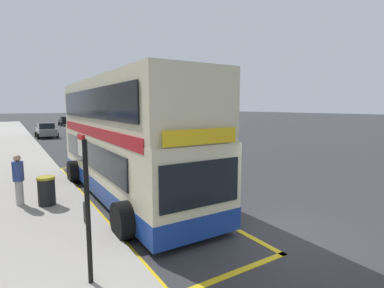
{
  "coord_description": "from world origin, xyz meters",
  "views": [
    {
      "loc": [
        -6.2,
        -4.97,
        3.41
      ],
      "look_at": [
        0.0,
        4.9,
        1.91
      ],
      "focal_mm": 27.47,
      "sensor_mm": 36.0,
      "label": 1
    }
  ],
  "objects": [
    {
      "name": "bus_bay_markings",
      "position": [
        -2.46,
        5.86,
        0.01
      ],
      "size": [
        3.08,
        13.18,
        0.01
      ],
      "color": "gold",
      "rests_on": "ground"
    },
    {
      "name": "pedestrian_waiting_near_sign",
      "position": [
        -6.02,
        6.11,
        1.06
      ],
      "size": [
        0.34,
        0.34,
        1.69
      ],
      "color": "#B7B2AD",
      "rests_on": "pavement_near"
    },
    {
      "name": "parked_car_black_across",
      "position": [
        2.56,
        51.59,
        0.8
      ],
      "size": [
        2.09,
        4.2,
        1.62
      ],
      "rotation": [
        0.0,
        0.0,
        -0.02
      ],
      "color": "black",
      "rests_on": "ground"
    },
    {
      "name": "bus_stop_sign",
      "position": [
        -5.08,
        0.44,
        1.76
      ],
      "size": [
        0.09,
        0.51,
        2.76
      ],
      "color": "black",
      "rests_on": "pavement_near"
    },
    {
      "name": "double_decker_bus",
      "position": [
        -2.46,
        5.85,
        2.06
      ],
      "size": [
        3.23,
        10.57,
        4.4
      ],
      "color": "beige",
      "rests_on": "ground"
    },
    {
      "name": "pavement_near",
      "position": [
        -7.0,
        32.0,
        0.07
      ],
      "size": [
        6.0,
        76.0,
        0.14
      ],
      "primitive_type": "cube",
      "color": "#A39E93",
      "rests_on": "ground"
    },
    {
      "name": "parked_car_grey_ahead",
      "position": [
        -2.67,
        30.84,
        0.8
      ],
      "size": [
        2.09,
        4.2,
        1.62
      ],
      "rotation": [
        0.0,
        0.0,
        3.19
      ],
      "color": "slate",
      "rests_on": "ground"
    },
    {
      "name": "parked_car_maroon_behind",
      "position": [
        4.71,
        32.44,
        0.8
      ],
      "size": [
        2.09,
        4.2,
        1.62
      ],
      "rotation": [
        0.0,
        0.0,
        -0.02
      ],
      "color": "maroon",
      "rests_on": "ground"
    },
    {
      "name": "parked_car_teal_distant",
      "position": [
        4.54,
        44.41,
        0.8
      ],
      "size": [
        2.09,
        4.2,
        1.62
      ],
      "rotation": [
        0.0,
        0.0,
        0.0
      ],
      "color": "#196066",
      "rests_on": "ground"
    },
    {
      "name": "ground_plane",
      "position": [
        0.0,
        32.0,
        0.0
      ],
      "size": [
        260.0,
        260.0,
        0.0
      ],
      "primitive_type": "plane",
      "color": "#333335"
    },
    {
      "name": "litter_bin",
      "position": [
        -5.26,
        5.63,
        0.62
      ],
      "size": [
        0.56,
        0.56,
        0.96
      ],
      "color": "black",
      "rests_on": "pavement_near"
    }
  ]
}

